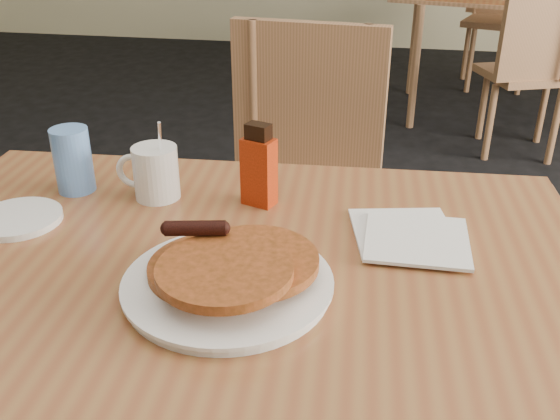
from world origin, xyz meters
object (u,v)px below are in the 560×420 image
Objects in this scene: chair_neighbor_near at (531,60)px; blue_tumbler at (73,160)px; coffee_mug at (154,172)px; chair_main_far at (302,172)px; chair_neighbor_far at (499,4)px; main_table at (231,279)px; syrup_bottle at (259,168)px; pancake_plate at (229,276)px.

blue_tumbler is at bearing -139.56° from chair_neighbor_near.
blue_tumbler is at bearing -179.35° from coffee_mug.
chair_main_far is 7.67× the size of blue_tumbler.
blue_tumbler is (-1.28, -3.72, 0.25)m from chair_neighbor_far.
coffee_mug is (-1.12, -3.72, 0.24)m from chair_neighbor_far.
chair_neighbor_far is (0.92, 3.16, -0.01)m from chair_main_far.
blue_tumbler is (-0.35, 0.19, 0.11)m from main_table.
chair_neighbor_far is at bearing 95.31° from syrup_bottle.
chair_neighbor_near is at bearing 70.81° from pancake_plate.
chair_neighbor_near is 5.60× the size of syrup_bottle.
coffee_mug is (-1.10, -2.27, 0.28)m from chair_neighbor_near.
chair_main_far is at bearing 109.31° from syrup_bottle.
chair_main_far is 3.29m from chair_neighbor_far.
chair_neighbor_far is at bearing 70.96° from blue_tumbler.
pancake_plate is at bearing -51.25° from coffee_mug.
coffee_mug reaches higher than chair_neighbor_near.
chair_neighbor_far is 1.46m from chair_neighbor_near.
chair_neighbor_far is 6.05× the size of syrup_bottle.
syrup_bottle is 0.36m from blue_tumbler.
chair_main_far is 0.64m from coffee_mug.
blue_tumbler is at bearing 151.95° from main_table.
main_table is 1.32× the size of chair_neighbor_far.
coffee_mug is at bearing 135.61° from main_table.
chair_neighbor_far is 3.84m from syrup_bottle.
chair_neighbor_far is at bearing 76.62° from main_table.
main_table is at bearing -84.23° from chair_neighbor_far.
coffee_mug is (-0.20, -0.56, 0.23)m from chair_main_far.
pancake_plate is 0.35m from coffee_mug.
pancake_plate is (-0.89, -2.55, 0.26)m from chair_neighbor_near.
blue_tumbler reaches higher than main_table.
main_table is 4.04× the size of pancake_plate.
coffee_mug is at bearing -0.53° from blue_tumbler.
pancake_plate is 2.45× the size of blue_tumbler.
chair_main_far reaches higher than chair_neighbor_near.
blue_tumbler is (-0.36, -0.01, -0.01)m from syrup_bottle.
syrup_bottle is at bearing 88.04° from main_table.
syrup_bottle is (0.01, 0.20, 0.11)m from main_table.
chair_main_far is 0.86m from pancake_plate.
syrup_bottle is (0.00, -0.56, 0.25)m from chair_main_far.
chair_neighbor_near is at bearing 65.34° from coffee_mug.
syrup_bottle is 1.24× the size of blue_tumbler.
main_table is 0.23m from syrup_bottle.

